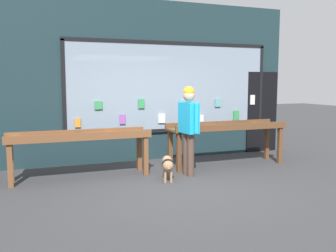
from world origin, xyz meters
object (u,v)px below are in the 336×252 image
display_table_right (227,131)px  small_dog (168,165)px  display_table_left (80,140)px  person_browsing (189,123)px

display_table_right → small_dog: bearing=-155.3°
display_table_left → small_dog: 1.74m
person_browsing → small_dog: (-0.53, -0.23, -0.74)m
small_dog → display_table_left: bearing=79.8°
person_browsing → display_table_left: bearing=69.0°
display_table_right → person_browsing: person_browsing is taller
display_table_right → person_browsing: (-1.16, -0.54, 0.27)m
display_table_left → person_browsing: bearing=-14.9°
display_table_left → small_dog: size_ratio=4.71×
display_table_left → person_browsing: person_browsing is taller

